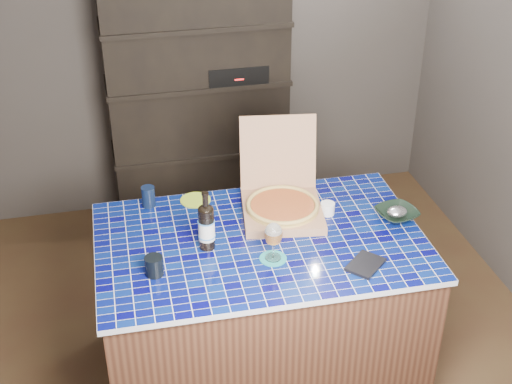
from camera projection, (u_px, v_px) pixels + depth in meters
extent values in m
plane|color=#4E3B21|center=(246.00, 351.00, 4.05)|extent=(3.50, 3.50, 0.00)
plane|color=#453F3C|center=(190.00, 40.00, 4.88)|extent=(3.50, 0.00, 3.50)
cube|color=black|center=(198.00, 100.00, 4.87)|extent=(1.20, 0.40, 1.80)
cube|color=black|center=(234.00, 69.00, 4.76)|extent=(0.40, 0.32, 0.12)
cube|color=#4C2D1D|center=(260.00, 311.00, 3.71)|extent=(1.57, 1.00, 0.85)
cube|color=#050448|center=(261.00, 242.00, 3.49)|extent=(1.61, 1.04, 0.03)
cube|color=#A17753|center=(282.00, 212.00, 3.65)|extent=(0.46, 0.46, 0.05)
cube|color=#A17753|center=(278.00, 152.00, 3.74)|extent=(0.41, 0.15, 0.39)
cylinder|color=tan|center=(282.00, 207.00, 3.63)|extent=(0.37, 0.37, 0.01)
cylinder|color=#6A0B0C|center=(283.00, 205.00, 3.63)|extent=(0.32, 0.32, 0.01)
torus|color=tan|center=(283.00, 205.00, 3.63)|extent=(0.37, 0.37, 0.02)
cylinder|color=black|center=(207.00, 229.00, 3.37)|extent=(0.08, 0.08, 0.21)
ellipsoid|color=black|center=(206.00, 210.00, 3.31)|extent=(0.08, 0.08, 0.04)
cylinder|color=black|center=(205.00, 200.00, 3.29)|extent=(0.03, 0.03, 0.09)
cylinder|color=silver|center=(207.00, 230.00, 3.37)|extent=(0.08, 0.08, 0.10)
cylinder|color=#3D80D1|center=(207.00, 236.00, 3.39)|extent=(0.08, 0.08, 0.01)
cylinder|color=#3D80D1|center=(206.00, 221.00, 3.35)|extent=(0.08, 0.08, 0.01)
cylinder|color=teal|center=(273.00, 258.00, 3.34)|extent=(0.13, 0.13, 0.01)
cylinder|color=white|center=(273.00, 257.00, 3.33)|extent=(0.07, 0.07, 0.01)
cylinder|color=white|center=(273.00, 250.00, 3.31)|extent=(0.01, 0.01, 0.08)
ellipsoid|color=white|center=(273.00, 234.00, 3.27)|extent=(0.09, 0.09, 0.12)
cylinder|color=#C6731F|center=(273.00, 236.00, 3.27)|extent=(0.07, 0.07, 0.05)
cylinder|color=white|center=(273.00, 230.00, 3.26)|extent=(0.07, 0.07, 0.02)
cylinder|color=black|center=(154.00, 266.00, 3.22)|extent=(0.08, 0.08, 0.09)
cube|color=black|center=(365.00, 265.00, 3.29)|extent=(0.22, 0.22, 0.01)
imported|color=black|center=(397.00, 214.00, 3.63)|extent=(0.25, 0.25, 0.05)
ellipsoid|color=silver|center=(397.00, 212.00, 3.62)|extent=(0.11, 0.09, 0.05)
cylinder|color=white|center=(327.00, 209.00, 3.66)|extent=(0.07, 0.07, 0.06)
cylinder|color=black|center=(148.00, 197.00, 3.72)|extent=(0.07, 0.07, 0.11)
cylinder|color=#A2C62A|center=(195.00, 200.00, 3.79)|extent=(0.16, 0.16, 0.01)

